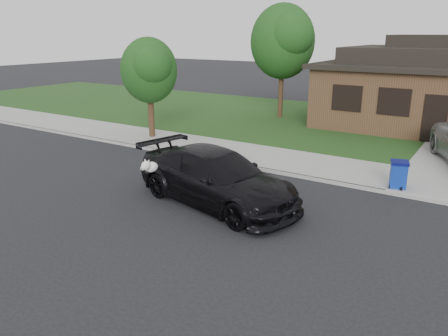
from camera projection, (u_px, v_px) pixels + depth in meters
The scene contains 8 objects.
ground at pixel (226, 205), 12.93m from camera, with size 120.00×120.00×0.00m, color black.
sidewalk at pixel (295, 162), 16.94m from camera, with size 60.00×3.00×0.12m, color gray.
curb at pixel (278, 172), 15.73m from camera, with size 60.00×0.12×0.12m, color gray.
lawn at pixel (356, 127), 23.37m from camera, with size 60.00×13.00×0.13m, color #193814.
sedan at pixel (216, 178), 12.83m from camera, with size 5.86×3.37×1.60m.
recycling_bin at pixel (399, 174), 13.85m from camera, with size 0.66×0.66×0.89m.
tree_0 at pixel (284, 40), 24.19m from camera, with size 3.78×3.60×6.34m.
tree_2 at pixel (150, 70), 19.88m from camera, with size 2.73×2.60×4.59m.
Camera 1 is at (6.44, -10.16, 4.87)m, focal length 35.00 mm.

